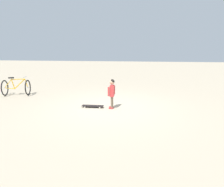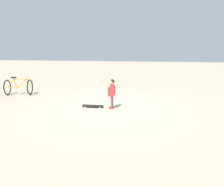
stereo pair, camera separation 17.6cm
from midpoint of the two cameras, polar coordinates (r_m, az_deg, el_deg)
name	(u,v)px [view 2 (the right image)]	position (r m, az deg, el deg)	size (l,w,h in m)	color
ground_plane	(110,107)	(7.21, -0.03, -3.99)	(50.00, 50.00, 0.00)	tan
child_person	(112,91)	(6.90, 0.72, 0.86)	(0.37, 0.22, 1.06)	brown
skateboard	(93,106)	(7.19, -4.93, -3.59)	(0.20, 0.79, 0.07)	black
bicycle_mid	(19,87)	(9.97, -25.15, 1.81)	(0.92, 1.19, 0.85)	black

